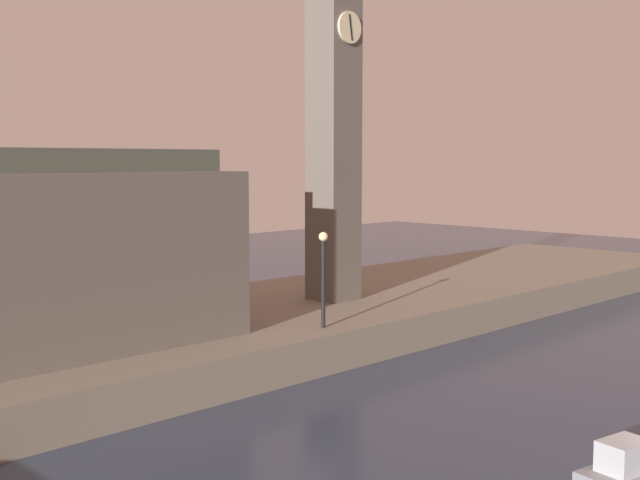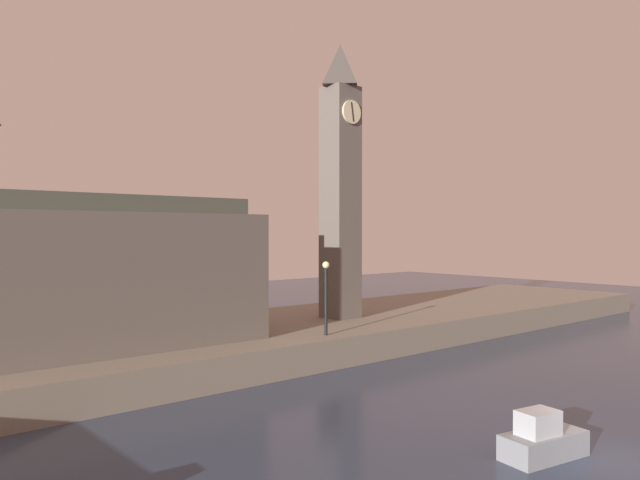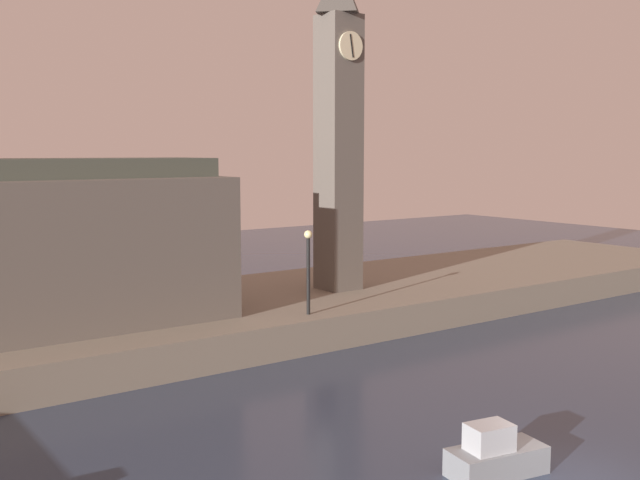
# 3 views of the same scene
# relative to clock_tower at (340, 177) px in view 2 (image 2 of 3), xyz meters

# --- Properties ---
(ground_plane) EXTENTS (120.00, 120.00, 0.00)m
(ground_plane) POSITION_rel_clock_tower_xyz_m (-6.91, -19.33, -9.99)
(ground_plane) COLOR #2D384C
(far_embankment) EXTENTS (70.00, 12.00, 1.50)m
(far_embankment) POSITION_rel_clock_tower_xyz_m (-6.91, 0.67, -9.24)
(far_embankment) COLOR slate
(far_embankment) RESTS_ON ground
(clock_tower) EXTENTS (2.04, 2.10, 16.50)m
(clock_tower) POSITION_rel_clock_tower_xyz_m (0.00, 0.00, 0.00)
(clock_tower) COLOR #5B544C
(clock_tower) RESTS_ON far_embankment
(parliament_hall) EXTENTS (13.21, 6.46, 11.41)m
(parliament_hall) POSITION_rel_clock_tower_xyz_m (-14.34, 0.25, -5.09)
(parliament_hall) COLOR #5B544C
(parliament_hall) RESTS_ON far_embankment
(streetlamp) EXTENTS (0.36, 0.36, 3.71)m
(streetlamp) POSITION_rel_clock_tower_xyz_m (-4.80, -4.17, -6.15)
(streetlamp) COLOR black
(streetlamp) RESTS_ON far_embankment
(boat_cruiser_grey) EXTENTS (3.38, 1.63, 1.47)m
(boat_cruiser_grey) POSITION_rel_clock_tower_xyz_m (-7.97, -17.82, -9.47)
(boat_cruiser_grey) COLOR gray
(boat_cruiser_grey) RESTS_ON ground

